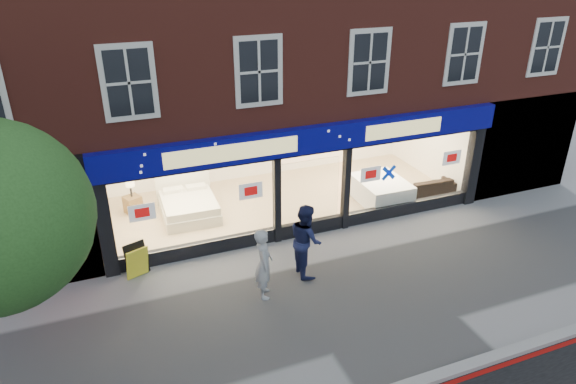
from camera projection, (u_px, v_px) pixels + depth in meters
ground at (363, 293)px, 12.28m from camera, size 120.00×120.00×0.00m
kerb_stone at (437, 376)px, 9.82m from camera, size 60.00×0.25×0.12m
showroom_floor at (284, 200)px, 16.66m from camera, size 11.00×4.50×0.10m
display_bed at (188, 205)px, 15.56m from camera, size 1.70×2.06×1.13m
bedside_table at (133, 204)px, 15.66m from camera, size 0.59×0.59×0.55m
mattress_stack at (381, 190)px, 16.37m from camera, size 1.47×1.85×0.72m
sofa at (429, 186)px, 16.91m from camera, size 1.87×0.80×0.54m
a_board at (137, 261)px, 12.73m from camera, size 0.66×0.54×0.88m
pedestrian_grey at (264, 263)px, 11.84m from camera, size 0.58×0.73×1.77m
pedestrian_blue at (306, 240)px, 12.67m from camera, size 0.76×0.95×1.90m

